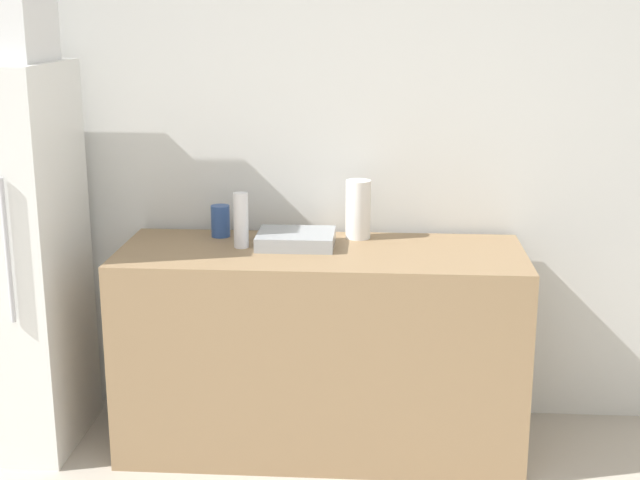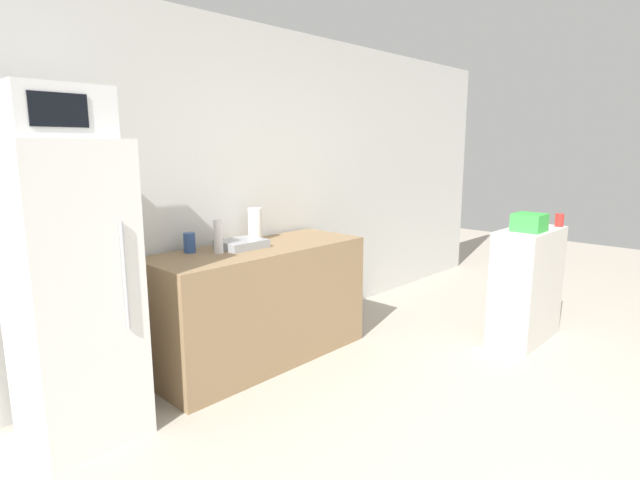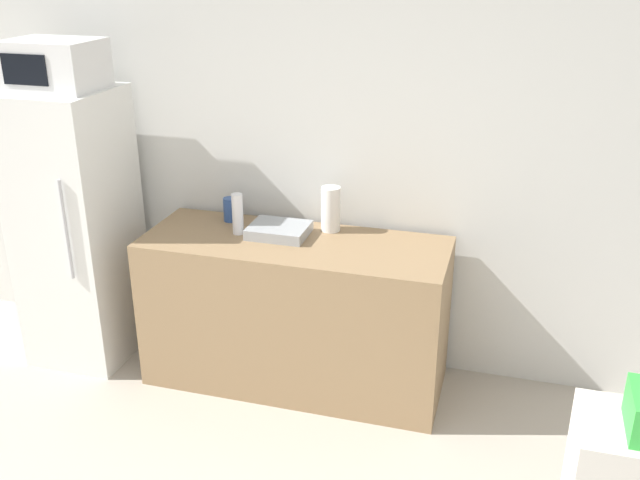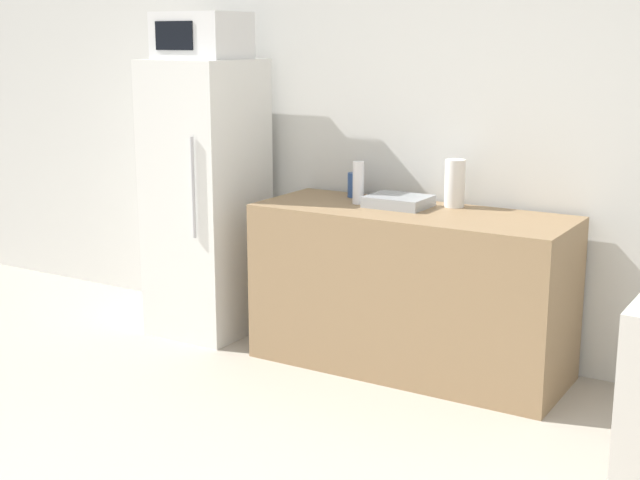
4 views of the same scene
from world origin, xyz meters
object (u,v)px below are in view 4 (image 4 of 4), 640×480
object	(u,v)px
bottle_short	(355,185)
paper_towel_roll	(455,183)
microwave	(202,36)
bottle_tall	(358,183)
refrigerator	(207,198)

from	to	relation	value
bottle_short	paper_towel_roll	world-z (taller)	paper_towel_roll
bottle_short	paper_towel_roll	xyz separation A→B (m)	(0.62, 0.02, 0.06)
microwave	bottle_short	xyz separation A→B (m)	(0.90, 0.24, -0.85)
microwave	paper_towel_roll	size ratio (longest dim) A/B	1.90
bottle_tall	paper_towel_roll	size ratio (longest dim) A/B	0.91
microwave	paper_towel_roll	bearing A→B (deg)	9.69
bottle_short	paper_towel_roll	distance (m)	0.62
refrigerator	paper_towel_roll	bearing A→B (deg)	9.65
microwave	bottle_short	bearing A→B (deg)	15.09
refrigerator	paper_towel_roll	world-z (taller)	refrigerator
refrigerator	bottle_tall	size ratio (longest dim) A/B	7.04
microwave	bottle_short	size ratio (longest dim) A/B	3.50
microwave	bottle_short	world-z (taller)	microwave
microwave	refrigerator	bearing A→B (deg)	71.50
refrigerator	bottle_tall	xyz separation A→B (m)	(1.03, 0.06, 0.17)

